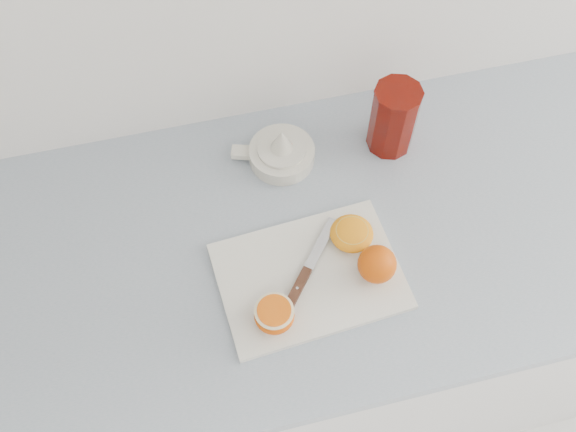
{
  "coord_description": "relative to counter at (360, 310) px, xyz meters",
  "views": [
    {
      "loc": [
        -0.52,
        1.16,
        1.9
      ],
      "look_at": [
        -0.39,
        1.7,
        0.96
      ],
      "focal_mm": 40.0,
      "sensor_mm": 36.0,
      "label": 1
    }
  ],
  "objects": [
    {
      "name": "citrus_juicer",
      "position": [
        -0.15,
        0.17,
        0.47
      ],
      "size": [
        0.16,
        0.13,
        0.08
      ],
      "color": "white",
      "rests_on": "counter"
    },
    {
      "name": "counter",
      "position": [
        0.0,
        0.0,
        0.0
      ],
      "size": [
        2.39,
        0.64,
        0.89
      ],
      "color": "white",
      "rests_on": "ground"
    },
    {
      "name": "red_tumbler",
      "position": [
        0.06,
        0.16,
        0.51
      ],
      "size": [
        0.09,
        0.09,
        0.15
      ],
      "color": "#5F0B03",
      "rests_on": "counter"
    },
    {
      "name": "whole_orange",
      "position": [
        -0.05,
        -0.11,
        0.49
      ],
      "size": [
        0.07,
        0.07,
        0.07
      ],
      "color": "#D83300",
      "rests_on": "cutting_board"
    },
    {
      "name": "cutting_board",
      "position": [
        -0.16,
        -0.09,
        0.45
      ],
      "size": [
        0.33,
        0.24,
        0.01
      ],
      "primitive_type": "cube",
      "rotation": [
        0.0,
        0.0,
        0.07
      ],
      "color": "silver",
      "rests_on": "counter"
    },
    {
      "name": "paring_knife",
      "position": [
        -0.18,
        -0.1,
        0.46
      ],
      "size": [
        0.14,
        0.16,
        0.01
      ],
      "color": "#4E2A1E",
      "rests_on": "cutting_board"
    },
    {
      "name": "squeezed_shell",
      "position": [
        -0.07,
        -0.03,
        0.47
      ],
      "size": [
        0.08,
        0.08,
        0.03
      ],
      "color": "orange",
      "rests_on": "cutting_board"
    },
    {
      "name": "half_orange",
      "position": [
        -0.24,
        -0.15,
        0.48
      ],
      "size": [
        0.07,
        0.07,
        0.04
      ],
      "color": "#D83300",
      "rests_on": "cutting_board"
    }
  ]
}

